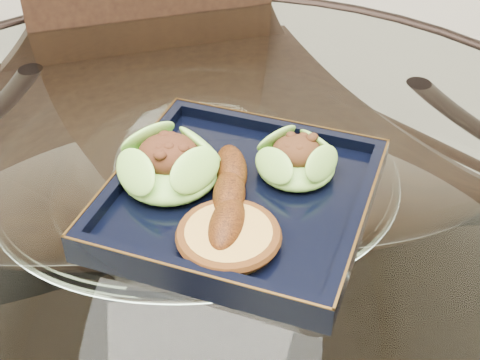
{
  "coord_description": "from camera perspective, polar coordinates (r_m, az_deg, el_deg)",
  "views": [
    {
      "loc": [
        0.09,
        -0.56,
        1.24
      ],
      "look_at": [
        0.05,
        -0.01,
        0.8
      ],
      "focal_mm": 50.0,
      "sensor_mm": 36.0,
      "label": 1
    }
  ],
  "objects": [
    {
      "name": "lettuce_wrap_right",
      "position": [
        0.74,
        4.81,
        1.57
      ],
      "size": [
        0.11,
        0.11,
        0.03
      ],
      "primitive_type": "ellipsoid",
      "rotation": [
        0.0,
        0.0,
        0.41
      ],
      "color": "#578D29",
      "rests_on": "navy_plate"
    },
    {
      "name": "dining_chair",
      "position": [
        1.16,
        -5.57,
        2.19
      ],
      "size": [
        0.55,
        0.55,
        0.99
      ],
      "rotation": [
        0.0,
        0.0,
        0.35
      ],
      "color": "#331E11",
      "rests_on": "ground"
    },
    {
      "name": "roasted_plantain",
      "position": [
        0.69,
        -0.93,
        -1.28
      ],
      "size": [
        0.04,
        0.16,
        0.03
      ],
      "primitive_type": "ellipsoid",
      "rotation": [
        0.0,
        0.0,
        1.6
      ],
      "color": "#582709",
      "rests_on": "navy_plate"
    },
    {
      "name": "dining_table",
      "position": [
        0.86,
        -3.17,
        -10.07
      ],
      "size": [
        1.13,
        1.13,
        0.77
      ],
      "color": "white",
      "rests_on": "ground"
    },
    {
      "name": "lettuce_wrap_left",
      "position": [
        0.73,
        -6.06,
        1.09
      ],
      "size": [
        0.14,
        0.14,
        0.04
      ],
      "primitive_type": "ellipsoid",
      "rotation": [
        0.0,
        0.0,
        0.38
      ],
      "color": "#64B033",
      "rests_on": "navy_plate"
    },
    {
      "name": "crumb_patty",
      "position": [
        0.65,
        -0.98,
        -4.9
      ],
      "size": [
        0.11,
        0.11,
        0.02
      ],
      "primitive_type": "cylinder",
      "rotation": [
        0.0,
        0.0,
        -0.22
      ],
      "color": "gold",
      "rests_on": "navy_plate"
    },
    {
      "name": "navy_plate",
      "position": [
        0.72,
        -0.0,
        -1.86
      ],
      "size": [
        0.33,
        0.33,
        0.02
      ],
      "primitive_type": "cube",
      "rotation": [
        0.0,
        0.0,
        -0.28
      ],
      "color": "black",
      "rests_on": "dining_table"
    }
  ]
}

